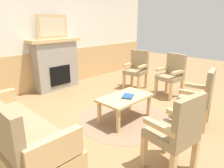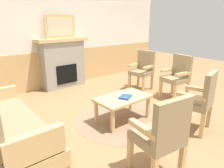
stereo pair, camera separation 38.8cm
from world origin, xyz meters
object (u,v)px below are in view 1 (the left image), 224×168
Objects in this scene: armchair_front_left at (200,95)px; armchair_near_fireplace at (172,73)px; book_on_table at (128,96)px; armchair_front_center at (177,130)px; fireplace at (56,64)px; armchair_by_window_left at (137,68)px; framed_picture at (53,27)px; couch at (16,132)px; coffee_table at (125,99)px.

armchair_near_fireplace is at bearing 46.48° from armchair_front_left.
armchair_near_fireplace and armchair_front_left have the same top height.
armchair_front_center is at bearing -116.58° from book_on_table.
fireplace is 1.33× the size of armchair_by_window_left.
framed_picture is 0.82× the size of armchair_near_fireplace.
couch is at bearing 170.62° from book_on_table.
fireplace is 1.33× the size of armchair_front_center.
armchair_by_window_left is (1.46, -1.48, -1.02)m from framed_picture.
armchair_front_left is at bearing -80.18° from fireplace.
couch is at bearing 128.14° from armchair_front_center.
coffee_table is (-0.11, -2.42, -1.17)m from framed_picture.
armchair_front_center is (-2.29, -1.30, 0.00)m from armchair_near_fireplace.
book_on_table reaches higher than coffee_table.
framed_picture reaches higher than armchair_by_window_left.
coffee_table is 0.98× the size of armchair_by_window_left.
book_on_table is 0.24× the size of armchair_by_window_left.
armchair_by_window_left is (1.46, -1.48, -0.11)m from fireplace.
framed_picture is 3.90m from armchair_front_center.
couch is 1.81m from coffee_table.
framed_picture is 2.71m from book_on_table.
fireplace is at bearing 48.93° from couch.
armchair_near_fireplace is 2.63m from armchair_front_center.
armchair_near_fireplace is (1.69, 0.03, 0.15)m from coffee_table.
couch is (-1.90, -2.18, -0.26)m from fireplace.
fireplace reaches higher than armchair_near_fireplace.
coffee_table is at bearing 97.34° from book_on_table.
armchair_by_window_left is (1.56, 1.00, 0.08)m from book_on_table.
couch is at bearing 172.23° from coffee_table.
book_on_table is at bearing -92.33° from fireplace.
armchair_front_center is (-2.17, -2.22, 0.00)m from armchair_by_window_left.
couch is at bearing -131.07° from fireplace.
fireplace reaches higher than book_on_table.
armchair_near_fireplace is (1.58, -2.40, -1.02)m from framed_picture.
book_on_table is at bearing -177.29° from armchair_near_fireplace.
armchair_near_fireplace is at bearing -56.63° from fireplace.
book_on_table is (-0.10, -2.48, -0.20)m from fireplace.
book_on_table is 1.19m from armchair_front_left.
book_on_table is at bearing -9.38° from couch.
armchair_front_left is (2.49, -1.25, 0.14)m from couch.
framed_picture is 0.82× the size of armchair_front_left.
fireplace is 1.62× the size of framed_picture.
coffee_table is at bearing -179.09° from armchair_near_fireplace.
armchair_by_window_left is 1.00× the size of armchair_front_center.
coffee_table is at bearing -92.54° from fireplace.
armchair_front_left is 1.33m from armchair_front_center.
armchair_near_fireplace is at bearing -56.63° from framed_picture.
couch is 7.76× the size of book_on_table.
framed_picture is at bearing 134.65° from armchair_by_window_left.
fireplace is at bearing 79.12° from armchair_front_center.
framed_picture is at bearing 79.12° from armchair_front_center.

